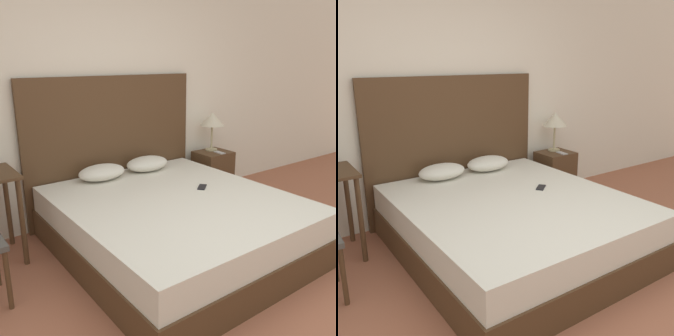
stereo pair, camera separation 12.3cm
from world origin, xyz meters
The scene contains 10 objects.
ground_plane centered at (0.00, 0.00, 0.00)m, with size 16.00×16.00×0.00m, color #9E5B42.
wall_back centered at (0.00, 2.24, 1.35)m, with size 10.00×0.06×2.70m.
bed centered at (0.14, 1.07, 0.25)m, with size 1.88×2.13×0.50m.
headboard centered at (0.14, 2.16, 0.76)m, with size 1.98×0.05×1.52m.
pillow_left centered at (-0.14, 1.93, 0.58)m, with size 0.49×0.32×0.15m.
pillow_right centered at (0.41, 1.93, 0.58)m, with size 0.49×0.32×0.15m.
phone_on_bed centered at (0.51, 1.14, 0.51)m, with size 0.16×0.15×0.01m.
nightstand centered at (1.40, 1.93, 0.28)m, with size 0.42×0.37×0.57m.
table_lamp centered at (1.44, 2.00, 0.95)m, with size 0.30×0.30×0.48m.
phone_on_nightstand centered at (1.42, 1.83, 0.57)m, with size 0.08×0.16×0.01m.
Camera 1 is at (-1.77, -1.37, 1.68)m, focal length 40.00 mm.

